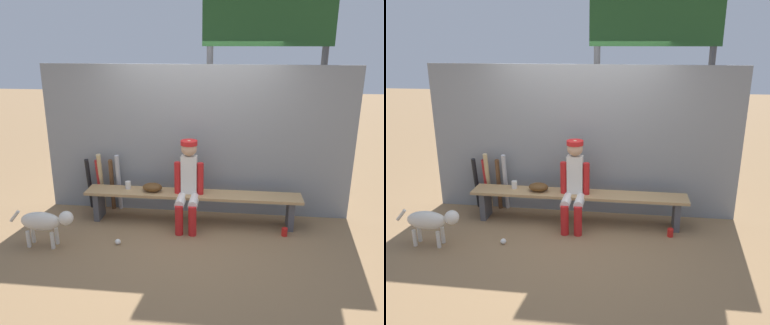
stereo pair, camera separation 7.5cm
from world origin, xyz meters
The scene contains 15 objects.
ground_plane centered at (0.00, 0.00, 0.00)m, with size 30.00×30.00×0.00m, color olive.
chainlink_fence centered at (0.00, 0.40, 1.10)m, with size 4.50×0.03×2.20m, color gray.
dugout_bench centered at (0.00, 0.00, 0.37)m, with size 3.05×0.36×0.46m.
player_seated centered at (-0.04, -0.11, 0.66)m, with size 0.41×0.55×1.22m.
baseball_glove centered at (-0.57, 0.00, 0.52)m, with size 0.28×0.20×0.12m, color #593819.
bat_aluminum_silver centered at (-1.15, 0.29, 0.46)m, with size 0.06×0.06×0.91m, color #B7B7BC.
bat_wood_dark centered at (-1.26, 0.30, 0.41)m, with size 0.06×0.06×0.82m, color brown.
bat_wood_natural centered at (-1.43, 0.30, 0.46)m, with size 0.06×0.06×0.92m, color tan.
bat_aluminum_red centered at (-1.46, 0.30, 0.41)m, with size 0.06×0.06×0.81m, color #B22323.
bat_aluminum_black centered at (-1.62, 0.30, 0.41)m, with size 0.06×0.06×0.82m, color black.
baseball centered at (-0.87, -0.75, 0.04)m, with size 0.07×0.07×0.07m, color white.
cup_on_ground centered at (1.28, -0.26, 0.06)m, with size 0.08×0.08×0.11m, color red.
cup_on_bench centered at (-0.94, 0.06, 0.51)m, with size 0.08×0.08×0.11m, color silver.
scoreboard centered at (1.07, 1.18, 2.56)m, with size 2.24×0.27×3.65m.
dog centered at (-1.76, -0.88, 0.34)m, with size 0.84×0.20×0.49m.
Camera 2 is at (0.67, -5.05, 2.51)m, focal length 36.31 mm.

